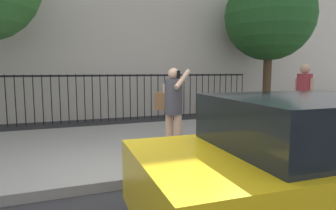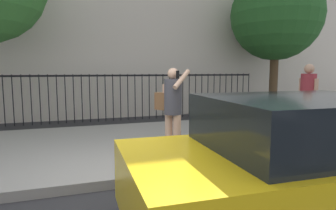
{
  "view_description": "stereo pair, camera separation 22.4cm",
  "coord_description": "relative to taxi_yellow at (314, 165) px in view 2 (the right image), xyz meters",
  "views": [
    {
      "loc": [
        -0.95,
        -4.05,
        1.73
      ],
      "look_at": [
        1.12,
        1.42,
        1.03
      ],
      "focal_mm": 31.32,
      "sensor_mm": 36.0,
      "label": 1
    },
    {
      "loc": [
        -0.74,
        -4.13,
        1.73
      ],
      "look_at": [
        1.12,
        1.42,
        1.03
      ],
      "focal_mm": 31.32,
      "sensor_mm": 36.0,
      "label": 2
    }
  ],
  "objects": [
    {
      "name": "ground_plane",
      "position": [
        -1.75,
        1.7,
        -0.7
      ],
      "size": [
        60.0,
        60.0,
        0.0
      ],
      "primitive_type": "plane",
      "color": "#28282B"
    },
    {
      "name": "pedestrian_on_phone",
      "position": [
        -0.65,
        2.84,
        0.39
      ],
      "size": [
        0.62,
        0.71,
        1.62
      ],
      "color": "tan",
      "rests_on": "sidewalk"
    },
    {
      "name": "street_bench",
      "position": [
        2.99,
        4.82,
        -0.05
      ],
      "size": [
        1.6,
        0.45,
        0.95
      ],
      "color": "brown",
      "rests_on": "sidewalk"
    },
    {
      "name": "pedestrian_walking",
      "position": [
        2.7,
        2.93,
        0.43
      ],
      "size": [
        0.39,
        0.49,
        1.72
      ],
      "color": "tan",
      "rests_on": "sidewalk"
    },
    {
      "name": "street_tree_near",
      "position": [
        4.62,
        6.58,
        2.98
      ],
      "size": [
        3.23,
        3.23,
        5.32
      ],
      "color": "#4C3823",
      "rests_on": "ground"
    },
    {
      "name": "iron_fence",
      "position": [
        -1.75,
        7.6,
        0.32
      ],
      "size": [
        12.03,
        0.04,
        1.6
      ],
      "color": "black",
      "rests_on": "ground"
    },
    {
      "name": "sidewalk",
      "position": [
        -1.75,
        3.9,
        -0.63
      ],
      "size": [
        28.0,
        4.4,
        0.15
      ],
      "primitive_type": "cube",
      "color": "gray",
      "rests_on": "ground"
    },
    {
      "name": "taxi_yellow",
      "position": [
        0.0,
        0.0,
        0.0
      ],
      "size": [
        4.26,
        1.97,
        1.45
      ],
      "color": "yellow",
      "rests_on": "ground"
    }
  ]
}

